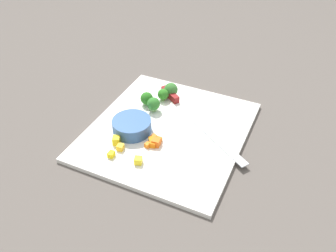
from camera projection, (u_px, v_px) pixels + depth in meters
ground_plane at (168, 133)px, 0.91m from camera, size 4.00×4.00×0.00m
cutting_board at (168, 131)px, 0.90m from camera, size 0.42×0.38×0.01m
prep_bowl at (132, 126)px, 0.88m from camera, size 0.10×0.10×0.03m
chef_knife at (186, 109)px, 0.95m from camera, size 0.22×0.31×0.02m
carrot_dice_0 at (152, 140)px, 0.86m from camera, size 0.02×0.02×0.01m
carrot_dice_1 at (148, 145)px, 0.84m from camera, size 0.02×0.01×0.01m
carrot_dice_2 at (160, 140)px, 0.86m from camera, size 0.01×0.01×0.01m
carrot_dice_3 at (154, 137)px, 0.87m from camera, size 0.02×0.02×0.01m
carrot_dice_4 at (158, 143)px, 0.84m from camera, size 0.02×0.02×0.02m
carrot_dice_5 at (153, 144)px, 0.84m from camera, size 0.02×0.02×0.01m
pepper_dice_0 at (111, 154)px, 0.82m from camera, size 0.02×0.01×0.01m
pepper_dice_1 at (116, 140)px, 0.85m from camera, size 0.02×0.02×0.02m
pepper_dice_2 at (138, 161)px, 0.80m from camera, size 0.02×0.02×0.02m
pepper_dice_3 at (120, 147)px, 0.83m from camera, size 0.02×0.02×0.01m
broccoli_floret_0 at (147, 99)px, 0.97m from camera, size 0.04×0.04×0.04m
broccoli_floret_1 at (154, 104)px, 0.95m from camera, size 0.04×0.04×0.04m
broccoli_floret_2 at (171, 90)px, 1.00m from camera, size 0.04×0.04×0.04m
broccoli_floret_3 at (163, 94)px, 0.99m from camera, size 0.03×0.03×0.03m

